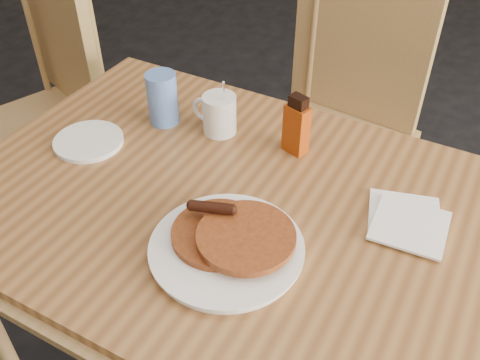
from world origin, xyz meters
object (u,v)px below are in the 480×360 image
object	(u,v)px
main_table	(241,216)
chair_main_far	(343,102)
coffee_mug	(218,113)
blue_tumbler	(162,98)
pancake_plate	(228,243)
chair_wall_extra	(54,91)
syrup_bottle	(297,126)

from	to	relation	value
main_table	chair_main_far	world-z (taller)	chair_main_far
coffee_mug	blue_tumbler	xyz separation A→B (m)	(-0.14, -0.03, 0.02)
blue_tumbler	pancake_plate	bearing A→B (deg)	-40.18
main_table	chair_wall_extra	world-z (taller)	chair_wall_extra
chair_wall_extra	coffee_mug	xyz separation A→B (m)	(0.79, -0.18, 0.26)
main_table	coffee_mug	xyz separation A→B (m)	(-0.18, 0.21, 0.09)
pancake_plate	syrup_bottle	world-z (taller)	syrup_bottle
pancake_plate	main_table	bearing A→B (deg)	108.78
syrup_bottle	chair_wall_extra	bearing A→B (deg)	-172.72
blue_tumbler	main_table	bearing A→B (deg)	-28.87
pancake_plate	blue_tumbler	bearing A→B (deg)	139.82
pancake_plate	chair_main_far	bearing A→B (deg)	94.38
pancake_plate	syrup_bottle	distance (m)	0.36
chair_wall_extra	coffee_mug	distance (m)	0.85
chair_main_far	main_table	bearing A→B (deg)	-83.08
coffee_mug	syrup_bottle	size ratio (longest dim) A/B	1.05
chair_main_far	chair_wall_extra	size ratio (longest dim) A/B	1.10
chair_main_far	blue_tumbler	distance (m)	0.66
main_table	pancake_plate	xyz separation A→B (m)	(0.04, -0.13, 0.06)
syrup_bottle	coffee_mug	bearing A→B (deg)	-158.58
syrup_bottle	pancake_plate	bearing A→B (deg)	-69.78
chair_wall_extra	pancake_plate	world-z (taller)	chair_wall_extra
main_table	syrup_bottle	distance (m)	0.25
main_table	blue_tumbler	world-z (taller)	blue_tumbler
blue_tumbler	chair_wall_extra	bearing A→B (deg)	161.95
chair_wall_extra	coffee_mug	bearing A→B (deg)	7.69
syrup_bottle	main_table	bearing A→B (deg)	-79.17
syrup_bottle	blue_tumbler	size ratio (longest dim) A/B	1.11
chair_wall_extra	pancake_plate	xyz separation A→B (m)	(1.01, -0.52, 0.22)
main_table	coffee_mug	size ratio (longest dim) A/B	8.27
chair_main_far	chair_wall_extra	bearing A→B (deg)	-155.34
chair_main_far	syrup_bottle	distance (m)	0.54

